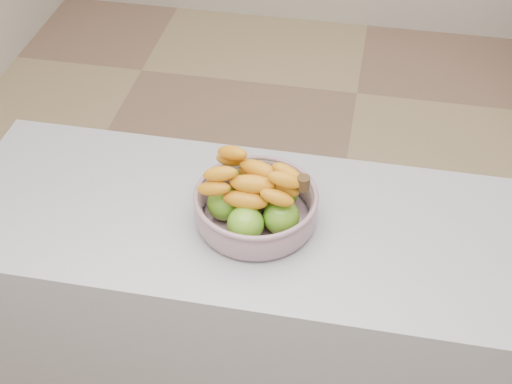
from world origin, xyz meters
The scene contains 3 objects.
ground centered at (0.00, 0.00, 0.00)m, with size 4.00×4.00×0.00m, color #9B835F.
counter centered at (0.00, -0.76, 0.45)m, with size 2.00×0.60×0.90m, color #A3A3AC.
fruit_bowl centered at (-0.18, -0.76, 0.96)m, with size 0.32×0.32×0.18m.
Camera 1 is at (0.07, -2.08, 2.21)m, focal length 50.00 mm.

